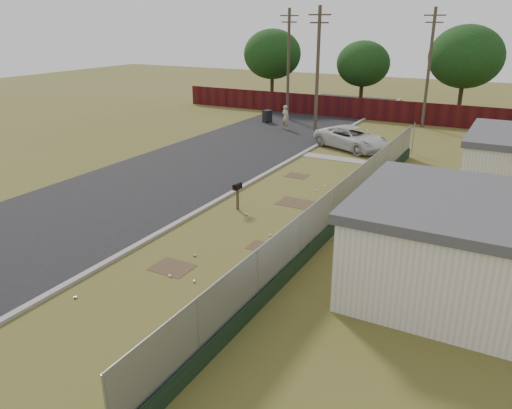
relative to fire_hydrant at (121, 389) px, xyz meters
The scene contains 12 objects.
ground 11.05m from the fire_hydrant, 101.78° to the left, with size 120.00×120.00×0.00m, color brown.
street 20.91m from the fire_hydrant, 115.54° to the left, with size 15.10×60.00×0.12m.
chainlink_fence 11.88m from the fire_hydrant, 85.82° to the left, with size 0.10×27.06×2.02m.
privacy_fence 36.75m from the fire_hydrant, 102.98° to the left, with size 30.00×0.12×1.80m, color #440F0E.
utility_poles 32.31m from the fire_hydrant, 100.65° to the left, with size 12.60×8.24×9.00m.
horizon_trees 34.66m from the fire_hydrant, 92.36° to the left, with size 33.32×31.94×7.78m.
fire_hydrant is the anchor object (origin of this frame).
mailbox 12.43m from the fire_hydrant, 108.35° to the left, with size 0.25×0.55×1.25m.
pickup_truck 25.33m from the fire_hydrant, 96.71° to the left, with size 2.44×5.30×1.47m, color silver.
pedestrian 30.36m from the fire_hydrant, 108.34° to the left, with size 0.69×0.45×1.89m, color tan.
trash_bin 32.88m from the fire_hydrant, 111.52° to the left, with size 0.87×0.94×1.03m.
scattered_litter 9.58m from the fire_hydrant, 104.85° to the left, with size 3.25×14.15×0.07m.
Camera 1 is at (9.12, -17.22, 8.09)m, focal length 35.00 mm.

